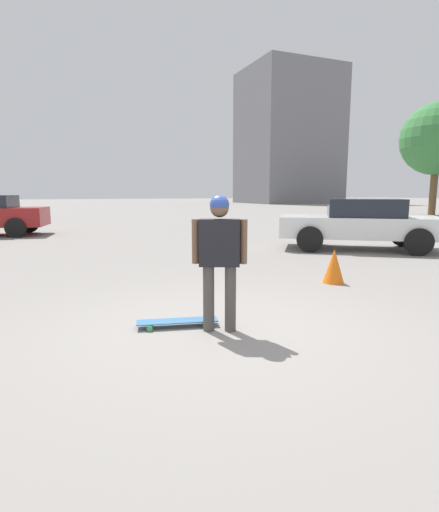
{
  "coord_description": "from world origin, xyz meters",
  "views": [
    {
      "loc": [
        -1.7,
        -4.14,
        1.59
      ],
      "look_at": [
        0.0,
        0.0,
        0.88
      ],
      "focal_mm": 28.0,
      "sensor_mm": 36.0,
      "label": 1
    }
  ],
  "objects_px": {
    "person": "(220,250)",
    "traffic_cone": "(334,266)",
    "car_parked_near": "(361,223)",
    "skateboard": "(177,321)"
  },
  "relations": [
    {
      "from": "car_parked_near",
      "to": "traffic_cone",
      "type": "relative_size",
      "value": 7.57
    },
    {
      "from": "person",
      "to": "skateboard",
      "type": "relative_size",
      "value": 1.59
    },
    {
      "from": "car_parked_near",
      "to": "traffic_cone",
      "type": "xyz_separation_m",
      "value": [
        -3.47,
        -3.26,
        -0.45
      ]
    },
    {
      "from": "traffic_cone",
      "to": "person",
      "type": "bearing_deg",
      "value": -151.49
    },
    {
      "from": "person",
      "to": "car_parked_near",
      "type": "distance_m",
      "value": 7.93
    },
    {
      "from": "person",
      "to": "traffic_cone",
      "type": "height_order",
      "value": "person"
    },
    {
      "from": "person",
      "to": "car_parked_near",
      "type": "xyz_separation_m",
      "value": [
        6.31,
        4.8,
        -0.19
      ]
    },
    {
      "from": "person",
      "to": "traffic_cone",
      "type": "distance_m",
      "value": 3.3
    },
    {
      "from": "car_parked_near",
      "to": "traffic_cone",
      "type": "bearing_deg",
      "value": 78.51
    },
    {
      "from": "traffic_cone",
      "to": "car_parked_near",
      "type": "bearing_deg",
      "value": 43.2
    }
  ]
}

